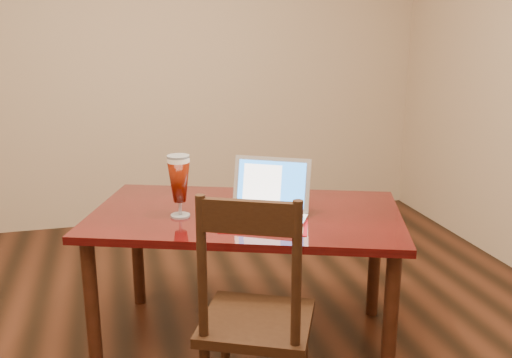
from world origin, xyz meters
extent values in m
cube|color=tan|center=(0.00, 2.50, 1.35)|extent=(4.50, 0.01, 2.70)
cube|color=#430909|center=(0.37, 0.56, 0.66)|extent=(1.64, 1.26, 0.04)
cylinder|color=#35170D|center=(-0.36, 0.47, 0.32)|extent=(0.06, 0.06, 0.64)
cylinder|color=#35170D|center=(0.86, 0.02, 0.32)|extent=(0.06, 0.06, 0.64)
cylinder|color=#35170D|center=(-0.12, 1.10, 0.32)|extent=(0.06, 0.06, 0.64)
cylinder|color=#35170D|center=(1.09, 0.65, 0.32)|extent=(0.06, 0.06, 0.64)
cube|color=maroon|center=(0.41, 0.37, 0.68)|extent=(0.45, 0.39, 0.00)
cube|color=beige|center=(0.41, 0.37, 0.68)|extent=(0.40, 0.34, 0.00)
cube|color=silver|center=(0.40, 0.38, 0.69)|extent=(0.44, 0.39, 0.02)
cube|color=silver|center=(0.43, 0.42, 0.70)|extent=(0.31, 0.24, 0.00)
cube|color=#ADACB1|center=(0.37, 0.32, 0.70)|extent=(0.11, 0.10, 0.00)
cube|color=silver|center=(0.48, 0.51, 0.82)|extent=(0.35, 0.24, 0.24)
cube|color=blue|center=(0.48, 0.51, 0.82)|extent=(0.30, 0.20, 0.20)
cube|color=white|center=(0.44, 0.53, 0.82)|extent=(0.18, 0.13, 0.17)
cylinder|color=silver|center=(0.06, 0.57, 0.68)|extent=(0.09, 0.09, 0.01)
cylinder|color=silver|center=(0.06, 0.57, 0.72)|extent=(0.02, 0.02, 0.06)
cylinder|color=white|center=(0.06, 0.57, 0.95)|extent=(0.10, 0.10, 0.02)
cylinder|color=silver|center=(0.06, 0.57, 0.96)|extent=(0.10, 0.10, 0.01)
cylinder|color=silver|center=(0.42, 0.88, 0.70)|extent=(0.06, 0.06, 0.04)
cylinder|color=silver|center=(0.54, 0.85, 0.70)|extent=(0.06, 0.06, 0.04)
cube|color=black|center=(0.27, -0.01, 0.42)|extent=(0.54, 0.53, 0.04)
cylinder|color=black|center=(0.19, 0.20, 0.20)|extent=(0.04, 0.04, 0.40)
cylinder|color=black|center=(0.49, 0.06, 0.20)|extent=(0.04, 0.04, 0.40)
cylinder|color=black|center=(0.06, -0.09, 0.71)|extent=(0.04, 0.04, 0.53)
cylinder|color=black|center=(0.36, -0.23, 0.71)|extent=(0.04, 0.04, 0.53)
cube|color=black|center=(0.21, -0.16, 0.90)|extent=(0.31, 0.17, 0.12)
camera|label=1|loc=(-0.22, -1.92, 1.53)|focal=40.00mm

